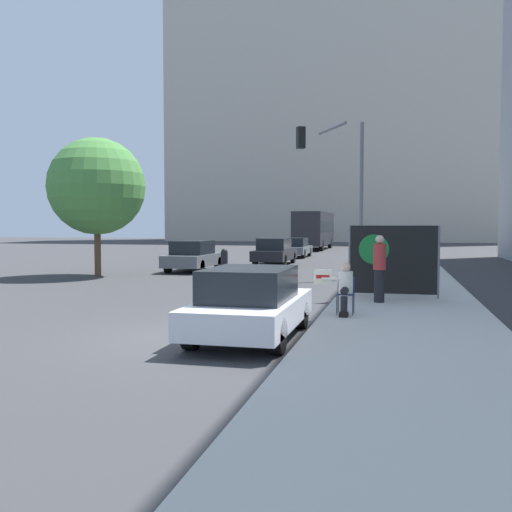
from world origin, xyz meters
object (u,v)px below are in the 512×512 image
traffic_light_pole (340,173)px  car_on_road_nearest (193,256)px  jogger_on_sidewalk (379,268)px  street_tree_near_curb (97,187)px  car_on_road_distant (295,247)px  city_bus_on_road (314,228)px  car_on_road_midblock (275,251)px  seated_protester (344,286)px  motorcycle_on_road (225,268)px  protest_banner (393,260)px  parked_car_curbside (251,303)px

traffic_light_pole → car_on_road_nearest: bearing=159.2°
jogger_on_sidewalk → car_on_road_nearest: (-9.11, 10.32, -0.35)m
street_tree_near_curb → car_on_road_distant: bearing=70.5°
city_bus_on_road → street_tree_near_curb: size_ratio=1.74×
car_on_road_midblock → car_on_road_distant: car_on_road_midblock is taller
seated_protester → car_on_road_nearest: 15.17m
car_on_road_midblock → street_tree_near_curb: size_ratio=0.75×
city_bus_on_road → motorcycle_on_road: size_ratio=4.73×
protest_banner → city_bus_on_road: bearing=101.6°
car_on_road_midblock → street_tree_near_curb: bearing=-123.2°
seated_protester → city_bus_on_road: size_ratio=0.12×
car_on_road_midblock → car_on_road_distant: size_ratio=1.03×
jogger_on_sidewalk → protest_banner: 1.26m
car_on_road_nearest → street_tree_near_curb: 5.71m
car_on_road_midblock → city_bus_on_road: size_ratio=0.43×
traffic_light_pole → car_on_road_nearest: 8.61m
city_bus_on_road → car_on_road_nearest: bearing=-95.0°
seated_protester → car_on_road_nearest: car_on_road_nearest is taller
protest_banner → car_on_road_nearest: protest_banner is taller
seated_protester → car_on_road_distant: (-5.65, 25.57, -0.12)m
protest_banner → city_bus_on_road: 35.70m
jogger_on_sidewalk → car_on_road_distant: bearing=-39.3°
city_bus_on_road → parked_car_curbside: bearing=-83.8°
car_on_road_midblock → car_on_road_distant: (-0.13, 7.39, -0.06)m
car_on_road_midblock → seated_protester: bearing=-73.1°
car_on_road_midblock → street_tree_near_curb: street_tree_near_curb is taller
parked_car_curbside → car_on_road_distant: bearing=98.2°
traffic_light_pole → car_on_road_distant: 16.75m
traffic_light_pole → city_bus_on_road: size_ratio=0.60×
parked_car_curbside → motorcycle_on_road: bearing=109.6°
city_bus_on_road → traffic_light_pole: bearing=-80.0°
parked_car_curbside → city_bus_on_road: size_ratio=0.39×
traffic_light_pole → jogger_on_sidewalk: bearing=-76.6°
jogger_on_sidewalk → car_on_road_midblock: (-6.25, 15.84, -0.34)m
car_on_road_midblock → city_bus_on_road: 20.36m
protest_banner → car_on_road_distant: (-6.72, 22.03, -0.56)m
protest_banner → car_on_road_midblock: bearing=114.2°
parked_car_curbside → car_on_road_nearest: size_ratio=0.97×
seated_protester → parked_car_curbside: bearing=-121.4°
car_on_road_distant → city_bus_on_road: size_ratio=0.42×
parked_car_curbside → jogger_on_sidewalk: bearing=64.6°
motorcycle_on_road → street_tree_near_curb: 7.07m
seated_protester → parked_car_curbside: (-1.60, -2.59, -0.10)m
jogger_on_sidewalk → car_on_road_midblock: jogger_on_sidewalk is taller
car_on_road_midblock → car_on_road_distant: bearing=91.0°
protest_banner → car_on_road_nearest: bearing=136.0°
parked_car_curbside → motorcycle_on_road: size_ratio=1.86×
street_tree_near_curb → protest_banner: bearing=-23.8°
protest_banner → car_on_road_midblock: (-6.59, 14.64, -0.50)m
car_on_road_distant → city_bus_on_road: (-0.45, 12.93, 1.25)m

